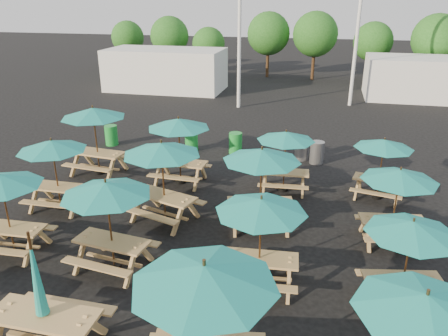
% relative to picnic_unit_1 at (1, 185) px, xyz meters
% --- Properties ---
extents(ground, '(120.00, 120.00, 0.00)m').
position_rel_picnic_unit_1_xyz_m(ground, '(4.63, 2.82, -1.92)').
color(ground, black).
rests_on(ground, ground).
extents(picnic_unit_1, '(2.09, 2.09, 2.21)m').
position_rel_picnic_unit_1_xyz_m(picnic_unit_1, '(0.00, 0.00, 0.00)').
color(picnic_unit_1, '#B0854E').
rests_on(picnic_unit_1, ground).
extents(picnic_unit_2, '(2.07, 2.07, 2.26)m').
position_rel_picnic_unit_1_xyz_m(picnic_unit_2, '(-0.24, 2.54, 0.04)').
color(picnic_unit_2, '#B0854E').
rests_on(picnic_unit_2, ground).
extents(picnic_unit_3, '(2.55, 2.55, 2.54)m').
position_rel_picnic_unit_1_xyz_m(picnic_unit_3, '(-0.45, 5.45, 0.29)').
color(picnic_unit_3, '#B0854E').
rests_on(picnic_unit_3, ground).
extents(picnic_unit_4, '(2.02, 1.76, 2.57)m').
position_rel_picnic_unit_1_xyz_m(picnic_unit_4, '(2.91, -2.84, -0.86)').
color(picnic_unit_4, '#B0854E').
rests_on(picnic_unit_4, ground).
extents(picnic_unit_5, '(2.37, 2.37, 2.32)m').
position_rel_picnic_unit_1_xyz_m(picnic_unit_5, '(2.87, -0.07, 0.09)').
color(picnic_unit_5, '#B0854E').
rests_on(picnic_unit_5, ground).
extents(picnic_unit_6, '(2.79, 2.79, 2.45)m').
position_rel_picnic_unit_1_xyz_m(picnic_unit_6, '(3.25, 2.53, 0.21)').
color(picnic_unit_6, '#B0854E').
rests_on(picnic_unit_6, ground).
extents(picnic_unit_7, '(2.27, 2.27, 2.38)m').
position_rel_picnic_unit_1_xyz_m(picnic_unit_7, '(2.81, 5.31, 0.15)').
color(picnic_unit_7, '#B0854E').
rests_on(picnic_unit_7, ground).
extents(picnic_unit_8, '(2.68, 2.68, 2.56)m').
position_rel_picnic_unit_1_xyz_m(picnic_unit_8, '(6.03, -3.05, 0.30)').
color(picnic_unit_8, '#B0854E').
rests_on(picnic_unit_8, ground).
extents(picnic_unit_9, '(2.18, 2.18, 2.23)m').
position_rel_picnic_unit_1_xyz_m(picnic_unit_9, '(6.44, 0.04, 0.02)').
color(picnic_unit_9, '#B0854E').
rests_on(picnic_unit_9, ground).
extents(picnic_unit_10, '(2.60, 2.60, 2.39)m').
position_rel_picnic_unit_1_xyz_m(picnic_unit_10, '(6.05, 2.78, 0.16)').
color(picnic_unit_10, '#B0854E').
rests_on(picnic_unit_10, ground).
extents(picnic_unit_11, '(2.05, 2.05, 2.12)m').
position_rel_picnic_unit_1_xyz_m(picnic_unit_11, '(6.46, 5.45, -0.08)').
color(picnic_unit_11, '#B0854E').
rests_on(picnic_unit_11, ground).
extents(picnic_unit_12, '(2.41, 2.41, 2.31)m').
position_rel_picnic_unit_1_xyz_m(picnic_unit_12, '(9.24, -2.69, 0.09)').
color(picnic_unit_12, '#B0854E').
rests_on(picnic_unit_12, ground).
extents(picnic_unit_13, '(2.23, 2.23, 2.09)m').
position_rel_picnic_unit_1_xyz_m(picnic_unit_13, '(9.52, 0.01, -0.11)').
color(picnic_unit_13, '#B0854E').
rests_on(picnic_unit_13, ground).
extents(picnic_unit_14, '(2.21, 2.21, 2.15)m').
position_rel_picnic_unit_1_xyz_m(picnic_unit_14, '(9.62, 2.69, -0.05)').
color(picnic_unit_14, '#B0854E').
rests_on(picnic_unit_14, ground).
extents(picnic_unit_15, '(2.23, 2.23, 2.05)m').
position_rel_picnic_unit_1_xyz_m(picnic_unit_15, '(9.54, 5.55, -0.14)').
color(picnic_unit_15, '#B0854E').
rests_on(picnic_unit_15, ground).
extents(waste_bin_0, '(0.55, 0.55, 0.89)m').
position_rel_picnic_unit_1_xyz_m(waste_bin_0, '(-1.53, 8.65, -1.47)').
color(waste_bin_0, '#1A9130').
rests_on(waste_bin_0, ground).
extents(waste_bin_1, '(0.55, 0.55, 0.89)m').
position_rel_picnic_unit_1_xyz_m(waste_bin_1, '(2.17, 8.75, -1.47)').
color(waste_bin_1, '#1A9130').
rests_on(waste_bin_1, ground).
extents(waste_bin_2, '(0.55, 0.55, 0.89)m').
position_rel_picnic_unit_1_xyz_m(waste_bin_2, '(4.09, 8.82, -1.47)').
color(waste_bin_2, '#1A9130').
rests_on(waste_bin_2, ground).
extents(waste_bin_3, '(0.55, 0.55, 0.89)m').
position_rel_picnic_unit_1_xyz_m(waste_bin_3, '(6.86, 8.67, -1.47)').
color(waste_bin_3, gray).
rests_on(waste_bin_3, ground).
extents(waste_bin_4, '(0.55, 0.55, 0.89)m').
position_rel_picnic_unit_1_xyz_m(waste_bin_4, '(7.48, 8.39, -1.47)').
color(waste_bin_4, gray).
rests_on(waste_bin_4, ground).
extents(mast_0, '(0.20, 0.20, 12.00)m').
position_rel_picnic_unit_1_xyz_m(mast_0, '(2.63, 16.82, 4.08)').
color(mast_0, silver).
rests_on(mast_0, ground).
extents(mast_1, '(0.20, 0.20, 12.00)m').
position_rel_picnic_unit_1_xyz_m(mast_1, '(9.13, 18.82, 4.08)').
color(mast_1, silver).
rests_on(mast_1, ground).
extents(event_tent_0, '(8.00, 4.00, 2.80)m').
position_rel_picnic_unit_1_xyz_m(event_tent_0, '(-3.37, 20.82, -0.52)').
color(event_tent_0, silver).
rests_on(event_tent_0, ground).
extents(event_tent_1, '(7.00, 4.00, 2.60)m').
position_rel_picnic_unit_1_xyz_m(event_tent_1, '(13.63, 21.82, -0.62)').
color(event_tent_1, silver).
rests_on(event_tent_1, ground).
extents(tree_0, '(2.80, 2.80, 4.24)m').
position_rel_picnic_unit_1_xyz_m(tree_0, '(-9.44, 28.07, 0.91)').
color(tree_0, '#382314').
rests_on(tree_0, ground).
extents(tree_1, '(3.11, 3.11, 4.72)m').
position_rel_picnic_unit_1_xyz_m(tree_1, '(-5.11, 26.73, 1.24)').
color(tree_1, '#382314').
rests_on(tree_1, ground).
extents(tree_2, '(2.59, 2.59, 3.93)m').
position_rel_picnic_unit_1_xyz_m(tree_2, '(-1.76, 26.48, 0.71)').
color(tree_2, '#382314').
rests_on(tree_2, ground).
extents(tree_3, '(3.36, 3.36, 5.09)m').
position_rel_picnic_unit_1_xyz_m(tree_3, '(2.88, 27.54, 1.49)').
color(tree_3, '#382314').
rests_on(tree_3, ground).
extents(tree_4, '(3.41, 3.41, 5.17)m').
position_rel_picnic_unit_1_xyz_m(tree_4, '(6.53, 27.08, 1.54)').
color(tree_4, '#382314').
rests_on(tree_4, ground).
extents(tree_5, '(2.94, 2.94, 4.45)m').
position_rel_picnic_unit_1_xyz_m(tree_5, '(10.85, 27.50, 1.06)').
color(tree_5, '#382314').
rests_on(tree_5, ground).
extents(tree_6, '(3.38, 3.38, 5.13)m').
position_rel_picnic_unit_1_xyz_m(tree_6, '(14.86, 25.72, 1.51)').
color(tree_6, '#382314').
rests_on(tree_6, ground).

